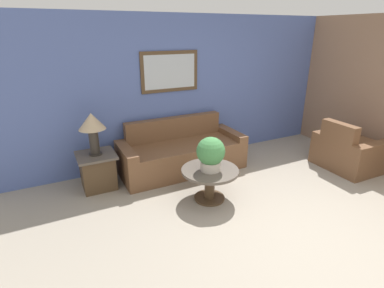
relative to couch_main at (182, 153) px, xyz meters
The scene contains 9 objects.
ground_plane 2.45m from the couch_main, 75.20° to the right, with size 20.00×20.00×0.00m, color gray.
wall_back 1.27m from the couch_main, 38.87° to the left, with size 7.44×0.09×2.60m.
wall_right 3.64m from the couch_main, 15.65° to the right, with size 0.06×4.81×2.60m.
couch_main is the anchor object (origin of this frame).
armchair 2.98m from the couch_main, 25.28° to the right, with size 0.90×1.03×0.88m.
coffee_table 1.10m from the couch_main, 93.31° to the right, with size 0.82×0.82×0.48m.
side_table 1.44m from the couch_main, behind, with size 0.57×0.57×0.56m.
table_lamp 1.61m from the couch_main, behind, with size 0.40×0.40×0.65m.
potted_plant_on_table 1.21m from the couch_main, 93.67° to the right, with size 0.40×0.40×0.49m.
Camera 1 is at (-2.64, -2.06, 2.33)m, focal length 28.00 mm.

